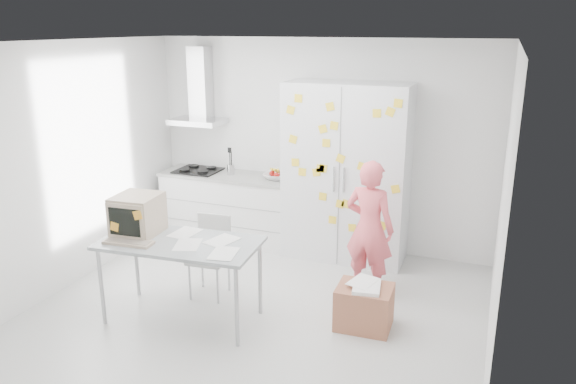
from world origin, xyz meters
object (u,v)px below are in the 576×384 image
(chair, at_px, (211,250))
(cardboard_box, at_px, (364,306))
(desk, at_px, (152,227))
(person, at_px, (369,228))

(chair, height_order, cardboard_box, chair)
(desk, relative_size, chair, 1.82)
(desk, bearing_deg, chair, 58.17)
(person, xyz_separation_m, chair, (-1.60, -0.61, -0.25))
(desk, distance_m, chair, 0.80)
(person, distance_m, desk, 2.27)
(person, bearing_deg, desk, 43.37)
(desk, height_order, cardboard_box, desk)
(chair, bearing_deg, cardboard_box, -9.35)
(desk, bearing_deg, cardboard_box, 8.55)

